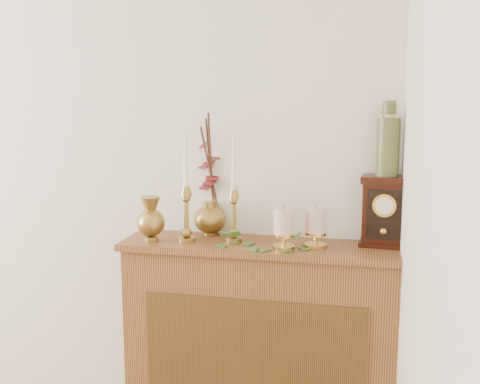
% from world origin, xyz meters
% --- Properties ---
extents(console_shelf, '(1.24, 0.34, 0.93)m').
position_xyz_m(console_shelf, '(1.40, 2.10, 0.44)').
color(console_shelf, brown).
rests_on(console_shelf, ground).
extents(candlestick_left, '(0.08, 0.08, 0.51)m').
position_xyz_m(candlestick_left, '(1.08, 2.05, 1.10)').
color(candlestick_left, '#A48A41').
rests_on(candlestick_left, console_shelf).
extents(candlestick_center, '(0.08, 0.08, 0.48)m').
position_xyz_m(candlestick_center, '(1.28, 2.09, 1.09)').
color(candlestick_center, '#A48A41').
rests_on(candlestick_center, console_shelf).
extents(bud_vase, '(0.12, 0.12, 0.20)m').
position_xyz_m(bud_vase, '(0.92, 2.03, 1.03)').
color(bud_vase, '#A48A41').
rests_on(bud_vase, console_shelf).
extents(ginger_jar, '(0.23, 0.25, 0.57)m').
position_xyz_m(ginger_jar, '(1.13, 2.25, 1.19)').
color(ginger_jar, '#A48A41').
rests_on(ginger_jar, console_shelf).
extents(pillar_candle_left, '(0.10, 0.10, 0.19)m').
position_xyz_m(pillar_candle_left, '(1.52, 2.02, 1.03)').
color(pillar_candle_left, gold).
rests_on(pillar_candle_left, console_shelf).
extents(pillar_candle_right, '(0.10, 0.10, 0.19)m').
position_xyz_m(pillar_candle_right, '(1.65, 2.07, 1.03)').
color(pillar_candle_right, gold).
rests_on(pillar_candle_right, console_shelf).
extents(ivy_garland, '(0.42, 0.17, 0.08)m').
position_xyz_m(ivy_garland, '(1.41, 2.02, 0.94)').
color(ivy_garland, '#396928').
rests_on(ivy_garland, console_shelf).
extents(mantel_clock, '(0.22, 0.16, 0.31)m').
position_xyz_m(mantel_clock, '(1.93, 2.17, 1.08)').
color(mantel_clock, black).
rests_on(mantel_clock, console_shelf).
extents(ceramic_vase, '(0.10, 0.10, 0.32)m').
position_xyz_m(ceramic_vase, '(1.93, 2.17, 1.38)').
color(ceramic_vase, '#1A3526').
rests_on(ceramic_vase, mantel_clock).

